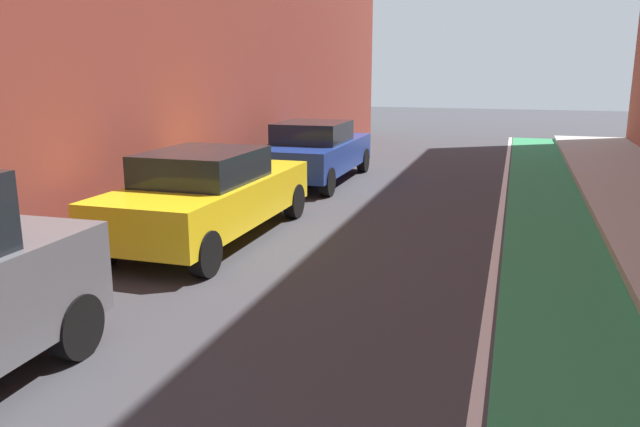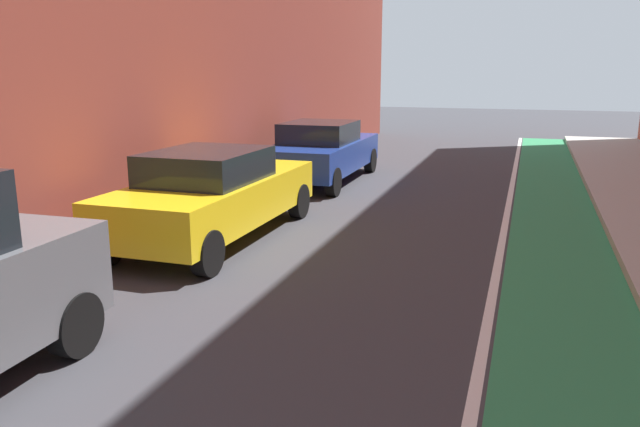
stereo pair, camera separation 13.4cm
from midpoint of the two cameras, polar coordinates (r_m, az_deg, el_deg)
name	(u,v)px [view 1 (the left image)]	position (r m, az deg, el deg)	size (l,w,h in m)	color
ground_plane	(333,288)	(8.28, 0.75, -6.80)	(78.23, 78.23, 0.00)	#38383D
bike_lane_paint	(558,263)	(9.89, 20.59, -4.30)	(1.60, 35.56, 0.00)	#2D8451
lane_divider_stripe	(495,258)	(9.87, 15.37, -3.95)	(0.12, 35.56, 0.00)	white
parked_sedan_yellow_cab	(209,194)	(10.55, -10.47, 1.80)	(1.88, 4.77, 1.53)	yellow
parked_sedan_blue	(315,151)	(15.82, -0.71, 5.75)	(1.91, 4.67, 1.53)	navy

